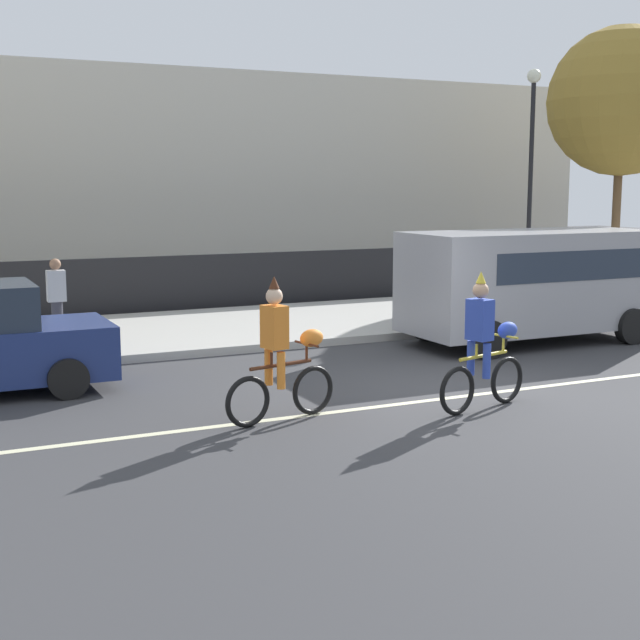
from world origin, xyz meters
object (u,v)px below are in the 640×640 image
object	(u,v)px
parade_cyclist_orange	(282,358)
parked_van_grey	(533,277)
street_lamp_post	(531,149)
parade_cyclist_cobalt	(484,349)
pedestrian_onlooker	(57,301)

from	to	relation	value
parade_cyclist_orange	parked_van_grey	xyz separation A→B (m)	(6.72, 3.28, 0.44)
parked_van_grey	street_lamp_post	distance (m)	7.05
parade_cyclist_cobalt	street_lamp_post	size ratio (longest dim) A/B	0.33
pedestrian_onlooker	parked_van_grey	bearing A→B (deg)	-16.18
parade_cyclist_orange	parked_van_grey	size ratio (longest dim) A/B	0.38
parade_cyclist_orange	street_lamp_post	bearing A→B (deg)	38.25
parade_cyclist_orange	parade_cyclist_cobalt	xyz separation A→B (m)	(2.75, -0.63, 0.00)
street_lamp_post	parade_cyclist_orange	bearing A→B (deg)	-141.75
street_lamp_post	pedestrian_onlooker	size ratio (longest dim) A/B	3.62
parked_van_grey	street_lamp_post	world-z (taller)	street_lamp_post
parked_van_grey	pedestrian_onlooker	xyz separation A→B (m)	(-8.63, 2.50, -0.27)
parade_cyclist_orange	street_lamp_post	xyz separation A→B (m)	(10.70, 8.43, 3.15)
parade_cyclist_orange	parked_van_grey	distance (m)	7.49
parade_cyclist_cobalt	street_lamp_post	world-z (taller)	street_lamp_post
parade_cyclist_orange	pedestrian_onlooker	bearing A→B (deg)	108.25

